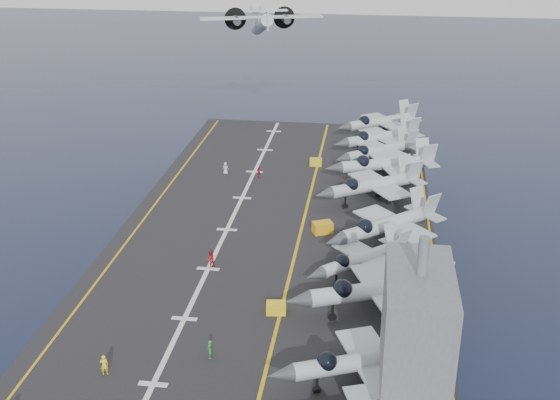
# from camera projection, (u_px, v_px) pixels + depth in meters

# --- Properties ---
(ground) EXTENTS (500.00, 500.00, 0.00)m
(ground) POSITION_uv_depth(u_px,v_px,m) (276.00, 307.00, 88.80)
(ground) COLOR #142135
(ground) RESTS_ON ground
(hull) EXTENTS (36.00, 90.00, 10.00)m
(hull) POSITION_uv_depth(u_px,v_px,m) (276.00, 272.00, 86.84)
(hull) COLOR #56595E
(hull) RESTS_ON ground
(flight_deck) EXTENTS (38.00, 92.00, 0.40)m
(flight_deck) POSITION_uv_depth(u_px,v_px,m) (276.00, 234.00, 84.79)
(flight_deck) COLOR black
(flight_deck) RESTS_ON hull
(foul_line) EXTENTS (0.35, 90.00, 0.02)m
(foul_line) POSITION_uv_depth(u_px,v_px,m) (300.00, 234.00, 84.33)
(foul_line) COLOR gold
(foul_line) RESTS_ON flight_deck
(landing_centerline) EXTENTS (0.50, 90.00, 0.02)m
(landing_centerline) POSITION_uv_depth(u_px,v_px,m) (227.00, 230.00, 85.45)
(landing_centerline) COLOR silver
(landing_centerline) RESTS_ON flight_deck
(deck_edge_port) EXTENTS (0.25, 90.00, 0.02)m
(deck_edge_port) POSITION_uv_depth(u_px,v_px,m) (140.00, 224.00, 86.82)
(deck_edge_port) COLOR gold
(deck_edge_port) RESTS_ON flight_deck
(deck_edge_stbd) EXTENTS (0.25, 90.00, 0.02)m
(deck_edge_stbd) POSITION_uv_depth(u_px,v_px,m) (431.00, 242.00, 82.41)
(deck_edge_stbd) COLOR gold
(deck_edge_stbd) RESTS_ON flight_deck
(island_superstructure) EXTENTS (5.00, 10.00, 15.00)m
(island_superstructure) POSITION_uv_depth(u_px,v_px,m) (417.00, 327.00, 52.57)
(island_superstructure) COLOR #56595E
(island_superstructure) RESTS_ON flight_deck
(fighter_jet_1) EXTENTS (16.90, 14.28, 4.98)m
(fighter_jet_1) POSITION_uv_depth(u_px,v_px,m) (364.00, 360.00, 57.13)
(fighter_jet_1) COLOR gray
(fighter_jet_1) RESTS_ON flight_deck
(fighter_jet_2) EXTENTS (19.11, 16.07, 5.65)m
(fighter_jet_2) POSITION_uv_depth(u_px,v_px,m) (378.00, 288.00, 66.97)
(fighter_jet_2) COLOR #A2AAB2
(fighter_jet_2) RESTS_ON flight_deck
(fighter_jet_3) EXTENTS (15.64, 15.39, 4.57)m
(fighter_jet_3) POSITION_uv_depth(u_px,v_px,m) (364.00, 257.00, 74.03)
(fighter_jet_3) COLOR #9FA8AE
(fighter_jet_3) RESTS_ON flight_deck
(fighter_jet_4) EXTENTS (18.76, 18.29, 5.47)m
(fighter_jet_4) POSITION_uv_depth(u_px,v_px,m) (388.00, 223.00, 80.77)
(fighter_jet_4) COLOR #8C949C
(fighter_jet_4) RESTS_ON flight_deck
(fighter_jet_5) EXTENTS (18.62, 17.14, 5.38)m
(fighter_jet_5) POSITION_uv_depth(u_px,v_px,m) (374.00, 184.00, 92.16)
(fighter_jet_5) COLOR #969CA6
(fighter_jet_5) RESTS_ON flight_deck
(fighter_jet_6) EXTENTS (18.79, 15.65, 5.58)m
(fighter_jet_6) POSITION_uv_depth(u_px,v_px,m) (387.00, 163.00, 99.21)
(fighter_jet_6) COLOR #9BA2AA
(fighter_jet_6) RESTS_ON flight_deck
(fighter_jet_7) EXTENTS (17.49, 16.85, 5.08)m
(fighter_jet_7) POSITION_uv_depth(u_px,v_px,m) (380.00, 150.00, 105.19)
(fighter_jet_7) COLOR #959EA4
(fighter_jet_7) RESTS_ON flight_deck
(fighter_jet_8) EXTENTS (18.32, 17.04, 5.29)m
(fighter_jet_8) POSITION_uv_depth(u_px,v_px,m) (381.00, 136.00, 110.88)
(fighter_jet_8) COLOR #A2ACB2
(fighter_jet_8) RESTS_ON flight_deck
(tow_cart_a) EXTENTS (2.03, 1.44, 1.14)m
(tow_cart_a) POSITION_uv_depth(u_px,v_px,m) (276.00, 308.00, 67.99)
(tow_cart_a) COLOR yellow
(tow_cart_a) RESTS_ON flight_deck
(tow_cart_b) EXTENTS (2.71, 2.32, 1.38)m
(tow_cart_b) POSITION_uv_depth(u_px,v_px,m) (322.00, 227.00, 84.44)
(tow_cart_b) COLOR gold
(tow_cart_b) RESTS_ON flight_deck
(tow_cart_c) EXTENTS (1.86, 1.24, 1.09)m
(tow_cart_c) POSITION_uv_depth(u_px,v_px,m) (316.00, 162.00, 106.01)
(tow_cart_c) COLOR gold
(tow_cart_c) RESTS_ON flight_deck
(crew_1) EXTENTS (1.31, 1.04, 1.91)m
(crew_1) POSITION_uv_depth(u_px,v_px,m) (104.00, 365.00, 59.00)
(crew_1) COLOR yellow
(crew_1) RESTS_ON flight_deck
(crew_2) EXTENTS (1.37, 1.38, 1.95)m
(crew_2) POSITION_uv_depth(u_px,v_px,m) (210.00, 259.00, 76.44)
(crew_2) COLOR #B21919
(crew_2) RESTS_ON flight_deck
(crew_4) EXTENTS (1.01, 1.19, 1.68)m
(crew_4) POSITION_uv_depth(u_px,v_px,m) (259.00, 172.00, 101.15)
(crew_4) COLOR #A91727
(crew_4) RESTS_ON flight_deck
(crew_5) EXTENTS (1.09, 0.73, 1.82)m
(crew_5) POSITION_uv_depth(u_px,v_px,m) (226.00, 168.00, 102.51)
(crew_5) COLOR silver
(crew_5) RESTS_ON flight_deck
(crew_6) EXTENTS (0.94, 1.18, 1.72)m
(crew_6) POSITION_uv_depth(u_px,v_px,m) (210.00, 349.00, 61.21)
(crew_6) COLOR green
(crew_6) RESTS_ON flight_deck
(transport_plane) EXTENTS (26.63, 21.81, 5.44)m
(transport_plane) POSITION_uv_depth(u_px,v_px,m) (262.00, 25.00, 131.62)
(transport_plane) COLOR #B8BABD
(fighter_jet_9) EXTENTS (18.32, 17.04, 5.29)m
(fighter_jet_9) POSITION_uv_depth(u_px,v_px,m) (381.00, 121.00, 118.62)
(fighter_jet_9) COLOR #A2ACB2
(fighter_jet_9) RESTS_ON flight_deck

